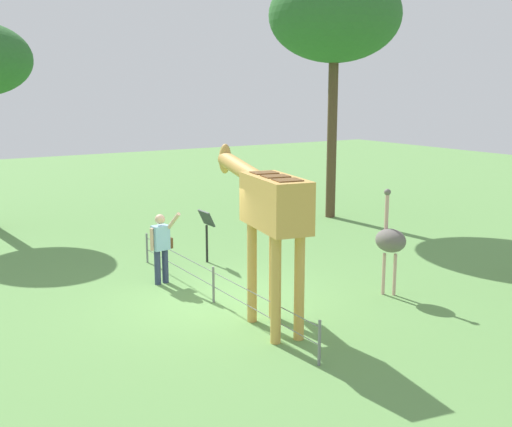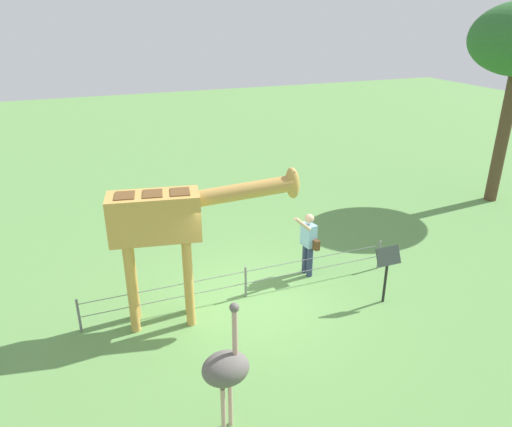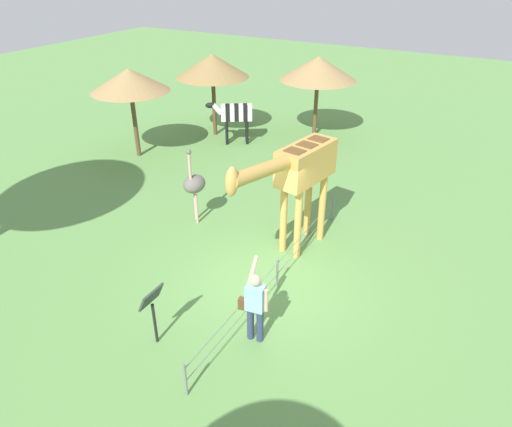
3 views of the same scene
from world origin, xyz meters
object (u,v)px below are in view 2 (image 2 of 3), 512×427
at_px(giraffe, 171,222).
at_px(ostrich, 226,369).
at_px(visitor, 308,241).
at_px(info_sign, 387,263).

relative_size(giraffe, ostrich, 1.65).
bearing_deg(ostrich, visitor, 48.97).
relative_size(giraffe, visitor, 2.21).
bearing_deg(visitor, info_sign, -58.38).
height_order(visitor, ostrich, ostrich).
relative_size(ostrich, info_sign, 1.70).
xyz_separation_m(ostrich, info_sign, (4.28, 2.08, -0.23)).
bearing_deg(info_sign, ostrich, -154.13).
xyz_separation_m(visitor, info_sign, (1.03, -1.66, 0.05)).
xyz_separation_m(giraffe, visitor, (3.32, 0.66, -1.29)).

